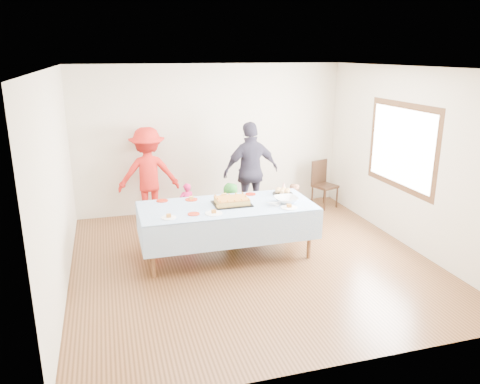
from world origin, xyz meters
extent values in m
plane|color=#462A14|center=(0.00, 0.00, 0.00)|extent=(5.00, 5.00, 0.00)
cube|color=beige|center=(0.00, 2.50, 1.35)|extent=(5.00, 0.04, 2.70)
cube|color=beige|center=(0.00, -2.50, 1.35)|extent=(5.00, 0.04, 2.70)
cube|color=beige|center=(-2.50, 0.00, 1.35)|extent=(0.04, 5.00, 2.70)
cube|color=beige|center=(2.50, 0.00, 1.35)|extent=(0.04, 5.00, 2.70)
cube|color=white|center=(0.00, 0.00, 2.70)|extent=(5.00, 5.00, 0.04)
cube|color=#472B16|center=(2.47, 0.20, 1.50)|extent=(0.03, 1.75, 1.35)
cylinder|color=#54391D|center=(-1.40, -0.15, 0.36)|extent=(0.06, 0.06, 0.73)
cylinder|color=#54391D|center=(0.84, -0.15, 0.36)|extent=(0.06, 0.06, 0.73)
cylinder|color=#54391D|center=(-1.40, 0.69, 0.36)|extent=(0.06, 0.06, 0.73)
cylinder|color=#54391D|center=(0.84, 0.69, 0.36)|extent=(0.06, 0.06, 0.73)
cube|color=#54391D|center=(-0.28, 0.27, 0.75)|extent=(2.40, 1.00, 0.04)
cube|color=white|center=(-0.28, 0.27, 0.78)|extent=(2.50, 1.10, 0.01)
cube|color=black|center=(-0.20, 0.29, 0.79)|extent=(0.54, 0.42, 0.02)
cube|color=gold|center=(-0.20, 0.29, 0.83)|extent=(0.46, 0.34, 0.07)
cube|color=#955C22|center=(-0.20, 0.29, 0.87)|extent=(0.46, 0.34, 0.01)
cylinder|color=black|center=(0.68, 0.56, 0.79)|extent=(0.32, 0.32, 0.02)
sphere|color=tan|center=(0.77, 0.56, 0.84)|extent=(0.08, 0.08, 0.08)
sphere|color=tan|center=(0.72, 0.63, 0.84)|extent=(0.08, 0.08, 0.08)
sphere|color=tan|center=(0.64, 0.63, 0.84)|extent=(0.08, 0.08, 0.08)
sphere|color=tan|center=(0.60, 0.56, 0.84)|extent=(0.08, 0.08, 0.08)
sphere|color=tan|center=(0.64, 0.49, 0.84)|extent=(0.08, 0.08, 0.08)
sphere|color=tan|center=(0.72, 0.49, 0.84)|extent=(0.08, 0.08, 0.08)
sphere|color=tan|center=(0.68, 0.56, 0.84)|extent=(0.08, 0.08, 0.08)
imported|color=silver|center=(0.58, 0.16, 0.82)|extent=(0.34, 0.34, 0.08)
cone|color=silver|center=(0.77, 0.73, 0.85)|extent=(0.09, 0.09, 0.15)
cylinder|color=red|center=(-1.15, 0.72, 0.79)|extent=(0.17, 0.17, 0.01)
cylinder|color=red|center=(-0.73, 0.66, 0.79)|extent=(0.19, 0.19, 0.01)
cylinder|color=red|center=(-0.22, 0.66, 0.79)|extent=(0.19, 0.19, 0.01)
cylinder|color=red|center=(0.20, 0.68, 0.79)|extent=(0.16, 0.16, 0.01)
cylinder|color=red|center=(-0.82, 0.01, 0.79)|extent=(0.17, 0.17, 0.01)
cylinder|color=white|center=(-1.16, -0.04, 0.79)|extent=(0.20, 0.20, 0.01)
cylinder|color=white|center=(-0.55, -0.04, 0.79)|extent=(0.24, 0.24, 0.01)
cylinder|color=white|center=(0.53, -0.09, 0.79)|extent=(0.24, 0.24, 0.01)
cylinder|color=black|center=(2.00, 1.72, 0.20)|extent=(0.03, 0.03, 0.40)
cylinder|color=black|center=(2.31, 1.84, 0.20)|extent=(0.03, 0.03, 0.40)
cylinder|color=black|center=(1.89, 2.04, 0.20)|extent=(0.03, 0.03, 0.40)
cylinder|color=black|center=(2.20, 2.15, 0.20)|extent=(0.03, 0.03, 0.40)
cube|color=black|center=(2.10, 1.94, 0.42)|extent=(0.50, 0.50, 0.05)
cube|color=black|center=(2.04, 2.10, 0.67)|extent=(0.38, 0.17, 0.47)
imported|color=#D51A5A|center=(-0.63, 1.72, 0.37)|extent=(0.29, 0.21, 0.75)
imported|color=#246E25|center=(-0.02, 1.02, 0.44)|extent=(0.51, 0.42, 0.88)
imported|color=tan|center=(1.00, 0.90, 0.42)|extent=(0.49, 0.44, 0.83)
imported|color=red|center=(-1.21, 2.20, 0.83)|extent=(1.10, 0.66, 1.66)
imported|color=#312D3E|center=(0.53, 1.70, 0.88)|extent=(1.07, 0.55, 1.75)
camera|label=1|loc=(-1.88, -5.91, 2.89)|focal=35.00mm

